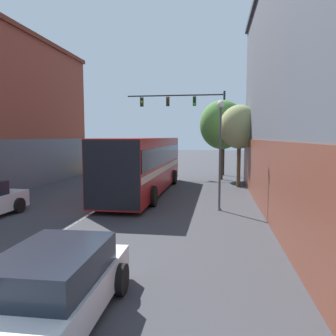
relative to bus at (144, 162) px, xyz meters
The scene contains 8 objects.
lane_center_line 2.49m from the bus, 134.01° to the right, with size 0.14×41.80×0.01m.
bus is the anchor object (origin of this frame).
hatchback_foreground 14.06m from the bus, 84.19° to the right, with size 2.09×4.66×1.35m.
parked_car_left_mid 11.49m from the bus, 117.28° to the left, with size 2.17×4.69×1.41m.
traffic_signal_gantry 10.52m from the bus, 77.82° to the left, with size 8.57×0.36×7.23m.
street_lamp 6.14m from the bus, 43.21° to the right, with size 0.32×0.32×4.95m.
street_tree_near 6.84m from the bus, 28.60° to the left, with size 2.61×2.35×5.43m.
street_tree_far 8.62m from the bus, 55.96° to the left, with size 3.45×3.10×6.17m.
Camera 1 is at (5.45, -2.91, 3.34)m, focal length 35.00 mm.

